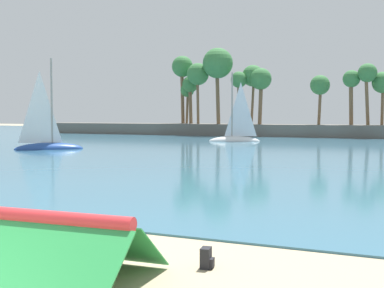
{
  "coord_description": "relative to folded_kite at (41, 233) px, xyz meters",
  "views": [
    {
      "loc": [
        7.46,
        -5.05,
        3.27
      ],
      "look_at": [
        -0.97,
        14.56,
        2.01
      ],
      "focal_mm": 47.19,
      "sensor_mm": 36.0,
      "label": 1
    }
  ],
  "objects": [
    {
      "name": "sailboat_toward_headland",
      "position": [
        -12.24,
        49.3,
        -0.04
      ],
      "size": [
        6.3,
        3.9,
        8.78
      ],
      "color": "white",
      "rests_on": "sea"
    },
    {
      "name": "folded_kite",
      "position": [
        0.0,
        0.0,
        0.0
      ],
      "size": [
        4.49,
        3.07,
        1.3
      ],
      "color": "green",
      "rests_on": "ground"
    },
    {
      "name": "sea",
      "position": [
        -0.76,
        54.62,
        -0.86
      ],
      "size": [
        220.0,
        101.13,
        0.06
      ],
      "primitive_type": "cube",
      "color": "#386B84",
      "rests_on": "ground"
    },
    {
      "name": "backpack_near_kite",
      "position": [
        2.82,
        1.88,
        -0.68
      ],
      "size": [
        0.31,
        0.33,
        0.44
      ],
      "color": "#232328",
      "rests_on": "ground"
    },
    {
      "name": "palm_headland",
      "position": [
        -2.05,
        65.16,
        2.6
      ],
      "size": [
        100.7,
        6.57,
        13.32
      ],
      "color": "#605B54",
      "rests_on": "ground"
    },
    {
      "name": "sailboat_near_shore",
      "position": [
        -23.77,
        29.28,
        -0.03
      ],
      "size": [
        5.97,
        5.28,
        8.93
      ],
      "color": "#234793",
      "rests_on": "sea"
    }
  ]
}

